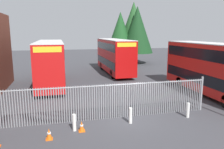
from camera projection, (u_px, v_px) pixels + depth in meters
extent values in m
plane|color=#3D3D42|center=(102.00, 87.00, 21.72)|extent=(100.00, 100.00, 0.00)
cylinder|color=gray|center=(2.00, 109.00, 12.19)|extent=(0.06, 0.06, 2.20)
cylinder|color=gray|center=(5.00, 109.00, 12.22)|extent=(0.06, 0.06, 2.20)
cylinder|color=gray|center=(8.00, 109.00, 12.25)|extent=(0.06, 0.06, 2.20)
cylinder|color=gray|center=(10.00, 109.00, 12.28)|extent=(0.06, 0.06, 2.20)
cylinder|color=gray|center=(13.00, 109.00, 12.32)|extent=(0.06, 0.06, 2.20)
cylinder|color=gray|center=(16.00, 108.00, 12.35)|extent=(0.06, 0.06, 2.20)
cylinder|color=gray|center=(18.00, 108.00, 12.38)|extent=(0.06, 0.06, 2.20)
cylinder|color=gray|center=(21.00, 108.00, 12.41)|extent=(0.06, 0.06, 2.20)
cylinder|color=gray|center=(24.00, 108.00, 12.45)|extent=(0.06, 0.06, 2.20)
cylinder|color=gray|center=(26.00, 108.00, 12.48)|extent=(0.06, 0.06, 2.20)
cylinder|color=gray|center=(29.00, 107.00, 12.51)|extent=(0.06, 0.06, 2.20)
cylinder|color=gray|center=(31.00, 107.00, 12.54)|extent=(0.06, 0.06, 2.20)
cylinder|color=gray|center=(34.00, 107.00, 12.58)|extent=(0.06, 0.06, 2.20)
cylinder|color=gray|center=(37.00, 107.00, 12.61)|extent=(0.06, 0.06, 2.20)
cylinder|color=gray|center=(39.00, 107.00, 12.64)|extent=(0.06, 0.06, 2.20)
cylinder|color=gray|center=(42.00, 106.00, 12.68)|extent=(0.06, 0.06, 2.20)
cylinder|color=gray|center=(44.00, 106.00, 12.71)|extent=(0.06, 0.06, 2.20)
cylinder|color=gray|center=(47.00, 106.00, 12.74)|extent=(0.06, 0.06, 2.20)
cylinder|color=gray|center=(49.00, 106.00, 12.77)|extent=(0.06, 0.06, 2.20)
cylinder|color=gray|center=(52.00, 106.00, 12.81)|extent=(0.06, 0.06, 2.20)
cylinder|color=gray|center=(54.00, 106.00, 12.84)|extent=(0.06, 0.06, 2.20)
cylinder|color=gray|center=(57.00, 105.00, 12.87)|extent=(0.06, 0.06, 2.20)
cylinder|color=gray|center=(59.00, 105.00, 12.90)|extent=(0.06, 0.06, 2.20)
cylinder|color=gray|center=(62.00, 105.00, 12.94)|extent=(0.06, 0.06, 2.20)
cylinder|color=gray|center=(64.00, 105.00, 12.97)|extent=(0.06, 0.06, 2.20)
cylinder|color=gray|center=(66.00, 105.00, 13.00)|extent=(0.06, 0.06, 2.20)
cylinder|color=gray|center=(69.00, 104.00, 13.03)|extent=(0.06, 0.06, 2.20)
cylinder|color=gray|center=(71.00, 104.00, 13.07)|extent=(0.06, 0.06, 2.20)
cylinder|color=gray|center=(74.00, 104.00, 13.10)|extent=(0.06, 0.06, 2.20)
cylinder|color=gray|center=(76.00, 104.00, 13.13)|extent=(0.06, 0.06, 2.20)
cylinder|color=gray|center=(78.00, 104.00, 13.17)|extent=(0.06, 0.06, 2.20)
cylinder|color=gray|center=(81.00, 104.00, 13.20)|extent=(0.06, 0.06, 2.20)
cylinder|color=gray|center=(83.00, 103.00, 13.23)|extent=(0.06, 0.06, 2.20)
cylinder|color=gray|center=(85.00, 103.00, 13.26)|extent=(0.06, 0.06, 2.20)
cylinder|color=gray|center=(88.00, 103.00, 13.30)|extent=(0.06, 0.06, 2.20)
cylinder|color=gray|center=(90.00, 103.00, 13.33)|extent=(0.06, 0.06, 2.20)
cylinder|color=gray|center=(92.00, 103.00, 13.36)|extent=(0.06, 0.06, 2.20)
cylinder|color=gray|center=(95.00, 103.00, 13.39)|extent=(0.06, 0.06, 2.20)
cylinder|color=gray|center=(97.00, 102.00, 13.43)|extent=(0.06, 0.06, 2.20)
cylinder|color=gray|center=(99.00, 102.00, 13.46)|extent=(0.06, 0.06, 2.20)
cylinder|color=gray|center=(101.00, 102.00, 13.49)|extent=(0.06, 0.06, 2.20)
cylinder|color=gray|center=(104.00, 102.00, 13.52)|extent=(0.06, 0.06, 2.20)
cylinder|color=gray|center=(106.00, 102.00, 13.56)|extent=(0.06, 0.06, 2.20)
cylinder|color=gray|center=(108.00, 102.00, 13.59)|extent=(0.06, 0.06, 2.20)
cylinder|color=gray|center=(110.00, 101.00, 13.62)|extent=(0.06, 0.06, 2.20)
cylinder|color=gray|center=(112.00, 101.00, 13.66)|extent=(0.06, 0.06, 2.20)
cylinder|color=gray|center=(115.00, 101.00, 13.69)|extent=(0.06, 0.06, 2.20)
cylinder|color=gray|center=(117.00, 101.00, 13.72)|extent=(0.06, 0.06, 2.20)
cylinder|color=gray|center=(119.00, 101.00, 13.75)|extent=(0.06, 0.06, 2.20)
cylinder|color=gray|center=(121.00, 101.00, 13.79)|extent=(0.06, 0.06, 2.20)
cylinder|color=gray|center=(123.00, 100.00, 13.82)|extent=(0.06, 0.06, 2.20)
cylinder|color=gray|center=(125.00, 100.00, 13.85)|extent=(0.06, 0.06, 2.20)
cylinder|color=gray|center=(127.00, 100.00, 13.88)|extent=(0.06, 0.06, 2.20)
cylinder|color=gray|center=(130.00, 100.00, 13.92)|extent=(0.06, 0.06, 2.20)
cylinder|color=gray|center=(132.00, 100.00, 13.95)|extent=(0.06, 0.06, 2.20)
cylinder|color=gray|center=(134.00, 100.00, 13.98)|extent=(0.06, 0.06, 2.20)
cylinder|color=gray|center=(136.00, 99.00, 14.01)|extent=(0.06, 0.06, 2.20)
cylinder|color=gray|center=(138.00, 99.00, 14.05)|extent=(0.06, 0.06, 2.20)
cylinder|color=gray|center=(140.00, 99.00, 14.08)|extent=(0.06, 0.06, 2.20)
cylinder|color=gray|center=(142.00, 99.00, 14.11)|extent=(0.06, 0.06, 2.20)
cylinder|color=gray|center=(144.00, 99.00, 14.14)|extent=(0.06, 0.06, 2.20)
cylinder|color=gray|center=(146.00, 99.00, 14.18)|extent=(0.06, 0.06, 2.20)
cylinder|color=gray|center=(148.00, 99.00, 14.21)|extent=(0.06, 0.06, 2.20)
cylinder|color=gray|center=(150.00, 98.00, 14.24)|extent=(0.06, 0.06, 2.20)
cylinder|color=gray|center=(152.00, 98.00, 14.28)|extent=(0.06, 0.06, 2.20)
cylinder|color=gray|center=(154.00, 98.00, 14.31)|extent=(0.06, 0.06, 2.20)
cylinder|color=gray|center=(156.00, 98.00, 14.34)|extent=(0.06, 0.06, 2.20)
cylinder|color=gray|center=(158.00, 98.00, 14.37)|extent=(0.06, 0.06, 2.20)
cylinder|color=gray|center=(160.00, 98.00, 14.41)|extent=(0.06, 0.06, 2.20)
cylinder|color=gray|center=(162.00, 97.00, 14.44)|extent=(0.06, 0.06, 2.20)
cylinder|color=gray|center=(164.00, 97.00, 14.47)|extent=(0.06, 0.06, 2.20)
cylinder|color=gray|center=(166.00, 97.00, 14.50)|extent=(0.06, 0.06, 2.20)
cylinder|color=gray|center=(168.00, 97.00, 14.54)|extent=(0.06, 0.06, 2.20)
cylinder|color=gray|center=(170.00, 97.00, 14.57)|extent=(0.06, 0.06, 2.20)
cylinder|color=gray|center=(172.00, 97.00, 14.60)|extent=(0.06, 0.06, 2.20)
cylinder|color=gray|center=(174.00, 97.00, 14.63)|extent=(0.06, 0.06, 2.20)
cylinder|color=gray|center=(175.00, 96.00, 14.67)|extent=(0.06, 0.06, 2.20)
cylinder|color=gray|center=(177.00, 96.00, 14.70)|extent=(0.06, 0.06, 2.20)
cylinder|color=gray|center=(179.00, 96.00, 14.73)|extent=(0.06, 0.06, 2.20)
cylinder|color=gray|center=(181.00, 96.00, 14.77)|extent=(0.06, 0.06, 2.20)
cylinder|color=gray|center=(183.00, 96.00, 14.80)|extent=(0.06, 0.06, 2.20)
cylinder|color=gray|center=(185.00, 96.00, 14.83)|extent=(0.06, 0.06, 2.20)
cylinder|color=gray|center=(187.00, 96.00, 14.86)|extent=(0.06, 0.06, 2.20)
cylinder|color=gray|center=(189.00, 95.00, 14.90)|extent=(0.06, 0.06, 2.20)
cylinder|color=gray|center=(190.00, 95.00, 14.93)|extent=(0.06, 0.06, 2.20)
cylinder|color=gray|center=(192.00, 95.00, 14.96)|extent=(0.06, 0.06, 2.20)
cylinder|color=gray|center=(194.00, 95.00, 14.99)|extent=(0.06, 0.06, 2.20)
cylinder|color=gray|center=(196.00, 95.00, 15.03)|extent=(0.06, 0.06, 2.20)
cylinder|color=gray|center=(198.00, 95.00, 15.06)|extent=(0.06, 0.06, 2.20)
cylinder|color=gray|center=(199.00, 95.00, 15.09)|extent=(0.06, 0.06, 2.20)
cylinder|color=gray|center=(201.00, 95.00, 15.12)|extent=(0.06, 0.06, 2.20)
cylinder|color=gray|center=(105.00, 86.00, 13.35)|extent=(13.54, 0.07, 0.07)
cylinder|color=gray|center=(201.00, 93.00, 15.11)|extent=(0.14, 0.14, 2.35)
cube|color=red|center=(212.00, 68.00, 18.54)|extent=(2.50, 10.80, 4.00)
cube|color=black|center=(211.00, 77.00, 18.69)|extent=(2.54, 10.37, 0.90)
cube|color=black|center=(213.00, 54.00, 18.32)|extent=(2.54, 10.37, 0.90)
cube|color=silver|center=(214.00, 44.00, 18.16)|extent=(2.50, 10.80, 0.08)
cylinder|color=black|center=(180.00, 82.00, 21.46)|extent=(0.30, 1.04, 1.04)
cylinder|color=black|center=(200.00, 81.00, 21.97)|extent=(0.30, 1.04, 1.04)
cube|color=red|center=(51.00, 62.00, 22.37)|extent=(2.50, 10.80, 4.00)
cube|color=black|center=(51.00, 70.00, 22.52)|extent=(2.54, 10.37, 0.90)
cube|color=black|center=(50.00, 50.00, 22.14)|extent=(2.54, 10.37, 0.90)
cube|color=yellow|center=(47.00, 49.00, 16.95)|extent=(2.12, 0.12, 0.44)
cube|color=silver|center=(49.00, 42.00, 21.99)|extent=(2.50, 10.80, 0.08)
cylinder|color=black|center=(38.00, 88.00, 19.26)|extent=(0.30, 1.04, 1.04)
cylinder|color=black|center=(63.00, 87.00, 19.77)|extent=(0.30, 1.04, 1.04)
cylinder|color=black|center=(42.00, 75.00, 25.29)|extent=(0.30, 1.04, 1.04)
cylinder|color=black|center=(62.00, 74.00, 25.80)|extent=(0.30, 1.04, 1.04)
cube|color=#B70C0C|center=(114.00, 55.00, 28.96)|extent=(2.50, 10.80, 4.00)
cube|color=black|center=(114.00, 61.00, 29.11)|extent=(2.54, 10.37, 0.90)
cube|color=black|center=(114.00, 46.00, 28.73)|extent=(2.54, 10.37, 0.90)
cube|color=yellow|center=(127.00, 45.00, 23.54)|extent=(2.12, 0.12, 0.44)
cube|color=silver|center=(114.00, 40.00, 28.58)|extent=(2.50, 10.80, 0.08)
cylinder|color=black|center=(112.00, 74.00, 25.85)|extent=(0.30, 1.04, 1.04)
cylinder|color=black|center=(130.00, 73.00, 26.36)|extent=(0.30, 1.04, 1.04)
cylinder|color=black|center=(102.00, 66.00, 31.88)|extent=(0.30, 1.04, 1.04)
cylinder|color=black|center=(117.00, 66.00, 32.39)|extent=(0.30, 1.04, 1.04)
cylinder|color=silver|center=(74.00, 123.00, 11.98)|extent=(0.20, 0.20, 0.95)
cylinder|color=silver|center=(130.00, 116.00, 12.97)|extent=(0.20, 0.20, 0.95)
cylinder|color=silver|center=(188.00, 110.00, 13.89)|extent=(0.20, 0.20, 0.95)
cube|color=orange|center=(49.00, 139.00, 11.08)|extent=(0.34, 0.34, 0.04)
cone|color=orange|center=(49.00, 133.00, 11.03)|extent=(0.28, 0.28, 0.55)
cylinder|color=white|center=(49.00, 133.00, 11.02)|extent=(0.19, 0.19, 0.07)
cube|color=orange|center=(82.00, 131.00, 11.99)|extent=(0.34, 0.34, 0.04)
cone|color=orange|center=(82.00, 126.00, 11.94)|extent=(0.28, 0.28, 0.55)
cylinder|color=white|center=(82.00, 125.00, 11.93)|extent=(0.19, 0.19, 0.07)
cylinder|color=#4C3823|center=(137.00, 58.00, 37.89)|extent=(0.36, 0.36, 1.88)
cone|color=#143819|center=(137.00, 30.00, 37.00)|extent=(5.38, 5.38, 7.69)
cylinder|color=#4C3823|center=(133.00, 55.00, 39.82)|extent=(0.36, 0.36, 2.70)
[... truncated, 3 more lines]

